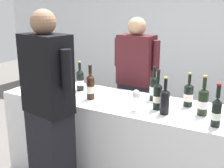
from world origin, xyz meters
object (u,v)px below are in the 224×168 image
at_px(wine_bottle_7, 33,79).
at_px(wine_glass, 136,96).
at_px(wine_bottle_3, 216,111).
at_px(wine_bottle_8, 80,80).
at_px(person_server, 136,90).
at_px(wine_bottle_5, 165,100).
at_px(wine_bottle_9, 157,95).
at_px(ice_bucket, 63,86).
at_px(wine_bottle_6, 188,95).
at_px(wine_bottle_4, 90,86).
at_px(person_guest, 50,121).
at_px(wine_bottle_1, 154,88).
at_px(wine_bottle_0, 203,101).

bearing_deg(wine_bottle_7, wine_glass, -1.87).
height_order(wine_bottle_3, wine_bottle_8, wine_bottle_3).
relative_size(wine_bottle_8, person_server, 0.19).
height_order(wine_bottle_5, wine_bottle_9, wine_bottle_9).
bearing_deg(ice_bucket, wine_bottle_5, 3.96).
height_order(wine_bottle_5, ice_bucket, wine_bottle_5).
height_order(wine_bottle_6, ice_bucket, wine_bottle_6).
bearing_deg(wine_bottle_9, wine_bottle_3, -14.85).
distance_m(wine_bottle_3, wine_bottle_4, 1.17).
bearing_deg(wine_glass, person_server, 113.75).
relative_size(wine_bottle_7, wine_bottle_9, 0.94).
bearing_deg(person_guest, wine_bottle_1, 51.58).
relative_size(ice_bucket, person_guest, 0.13).
bearing_deg(wine_bottle_8, wine_bottle_7, -153.25).
xyz_separation_m(wine_bottle_8, person_guest, (0.17, -0.71, -0.16)).
distance_m(wine_bottle_1, ice_bucket, 0.87).
distance_m(wine_bottle_4, ice_bucket, 0.27).
bearing_deg(ice_bucket, wine_bottle_1, 24.44).
bearing_deg(ice_bucket, wine_bottle_8, 89.96).
bearing_deg(wine_bottle_5, person_guest, -149.27).
height_order(wine_bottle_6, wine_bottle_9, wine_bottle_9).
relative_size(wine_bottle_9, wine_glass, 1.89).
bearing_deg(wine_bottle_9, wine_bottle_1, 117.51).
xyz_separation_m(wine_bottle_0, wine_glass, (-0.52, -0.17, 0.01)).
relative_size(wine_bottle_5, wine_bottle_7, 0.96).
height_order(wine_bottle_0, wine_bottle_9, wine_bottle_9).
xyz_separation_m(wine_bottle_6, person_server, (-0.74, 0.52, -0.21)).
height_order(wine_bottle_1, person_guest, person_guest).
bearing_deg(wine_bottle_0, ice_bucket, -171.12).
xyz_separation_m(wine_bottle_1, wine_bottle_6, (0.33, -0.01, -0.01)).
distance_m(wine_bottle_4, wine_glass, 0.51).
relative_size(wine_bottle_9, person_server, 0.21).
bearing_deg(wine_bottle_7, wine_bottle_1, 13.39).
bearing_deg(wine_bottle_7, wine_bottle_5, 0.11).
relative_size(wine_bottle_4, person_server, 0.20).
height_order(wine_bottle_7, ice_bucket, wine_bottle_7).
bearing_deg(person_server, wine_bottle_4, -100.09).
bearing_deg(wine_bottle_4, wine_bottle_8, 143.30).
height_order(wine_bottle_1, ice_bucket, wine_bottle_1).
height_order(wine_bottle_9, ice_bucket, wine_bottle_9).
relative_size(wine_bottle_8, wine_glass, 1.67).
relative_size(wine_bottle_0, person_guest, 0.19).
relative_size(wine_glass, ice_bucket, 0.80).
height_order(wine_bottle_4, wine_bottle_9, wine_bottle_9).
height_order(wine_bottle_3, wine_bottle_9, wine_bottle_9).
distance_m(ice_bucket, person_guest, 0.48).
height_order(wine_bottle_1, wine_bottle_4, wine_bottle_4).
xyz_separation_m(person_server, person_guest, (-0.21, -1.29, 0.05)).
distance_m(wine_bottle_3, person_server, 1.36).
relative_size(wine_bottle_0, wine_bottle_6, 1.09).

